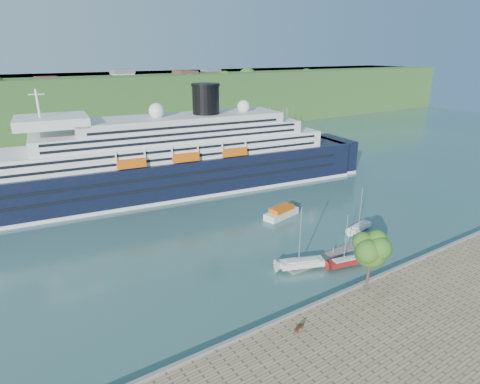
# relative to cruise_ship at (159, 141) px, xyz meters

# --- Properties ---
(ground) EXTENTS (400.00, 400.00, 0.00)m
(ground) POSITION_rel_cruise_ship_xyz_m (9.06, -55.76, -12.95)
(ground) COLOR #305753
(ground) RESTS_ON ground
(far_hillside) EXTENTS (400.00, 50.00, 24.00)m
(far_hillside) POSITION_rel_cruise_ship_xyz_m (9.06, 89.24, -0.95)
(far_hillside) COLOR #355321
(far_hillside) RESTS_ON ground
(quay_coping) EXTENTS (220.00, 0.50, 0.30)m
(quay_coping) POSITION_rel_cruise_ship_xyz_m (9.06, -55.96, -11.80)
(quay_coping) COLOR slate
(quay_coping) RESTS_ON promenade
(cruise_ship) EXTENTS (116.52, 31.76, 25.90)m
(cruise_ship) POSITION_rel_cruise_ship_xyz_m (0.00, 0.00, 0.00)
(cruise_ship) COLOR black
(cruise_ship) RESTS_ON ground
(park_bench) EXTENTS (1.50, 0.91, 0.90)m
(park_bench) POSITION_rel_cruise_ship_xyz_m (-6.82, -58.65, -11.50)
(park_bench) COLOR #4B2715
(park_bench) RESTS_ON promenade
(promenade_tree) EXTENTS (5.92, 5.92, 9.80)m
(promenade_tree) POSITION_rel_cruise_ship_xyz_m (6.93, -57.26, -7.05)
(promenade_tree) COLOR #2B5D18
(promenade_tree) RESTS_ON promenade
(floating_pontoon) EXTENTS (16.26, 2.67, 0.36)m
(floating_pontoon) POSITION_rel_cruise_ship_xyz_m (10.11, -46.09, -12.77)
(floating_pontoon) COLOR gray
(floating_pontoon) RESTS_ON ground
(sailboat_white_near) EXTENTS (8.10, 4.79, 10.12)m
(sailboat_white_near) POSITION_rel_cruise_ship_xyz_m (4.40, -46.51, -7.89)
(sailboat_white_near) COLOR silver
(sailboat_white_near) RESTS_ON ground
(sailboat_red) EXTENTS (6.88, 3.19, 8.58)m
(sailboat_red) POSITION_rel_cruise_ship_xyz_m (10.86, -49.84, -8.66)
(sailboat_red) COLOR maroon
(sailboat_red) RESTS_ON ground
(sailboat_white_far) EXTENTS (6.77, 2.99, 8.45)m
(sailboat_white_far) POSITION_rel_cruise_ship_xyz_m (23.39, -41.73, -8.72)
(sailboat_white_far) COLOR silver
(sailboat_white_far) RESTS_ON ground
(tender_launch) EXTENTS (8.88, 4.69, 2.34)m
(tender_launch) POSITION_rel_cruise_ship_xyz_m (15.16, -27.84, -11.78)
(tender_launch) COLOR #D4550C
(tender_launch) RESTS_ON ground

